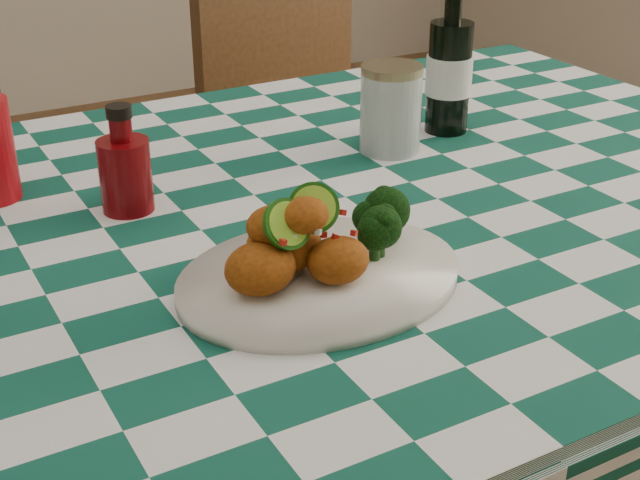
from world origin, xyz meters
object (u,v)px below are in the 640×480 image
plate (320,278)px  ketchup_bottle (124,159)px  fried_chicken_pile (301,238)px  mason_jar (391,109)px  dining_table (282,455)px  beer_bottle (450,55)px  wooden_chair_right (328,183)px

plate → ketchup_bottle: bearing=111.9°
fried_chicken_pile → mason_jar: (0.31, 0.31, 0.00)m
dining_table → fried_chicken_pile: 0.50m
plate → beer_bottle: bearing=38.9°
mason_jar → plate: bearing=-133.5°
plate → fried_chicken_pile: bearing=180.0°
ketchup_bottle → plate: bearing=-68.1°
fried_chicken_pile → wooden_chair_right: size_ratio=0.15×
dining_table → plate: bearing=-102.7°
plate → beer_bottle: size_ratio=1.33×
fried_chicken_pile → wooden_chair_right: wooden_chair_right is taller
dining_table → wooden_chair_right: (0.49, 0.72, 0.07)m
ketchup_bottle → beer_bottle: 0.54m
fried_chicken_pile → mason_jar: size_ratio=1.10×
dining_table → beer_bottle: (0.37, 0.15, 0.51)m
mason_jar → wooden_chair_right: wooden_chair_right is taller
beer_bottle → wooden_chair_right: size_ratio=0.26×
plate → fried_chicken_pile: fried_chicken_pile is taller
dining_table → wooden_chair_right: wooden_chair_right is taller
plate → ketchup_bottle: ketchup_bottle is taller
plate → fried_chicken_pile: size_ratio=2.25×
mason_jar → wooden_chair_right: bearing=68.3°
plate → ketchup_bottle: (-0.12, 0.29, 0.06)m
fried_chicken_pile → dining_table: bearing=71.0°
mason_jar → beer_bottle: beer_bottle is taller
ketchup_bottle → dining_table: bearing=-32.4°
ketchup_bottle → mason_jar: bearing=2.1°
ketchup_bottle → wooden_chair_right: (0.65, 0.61, -0.39)m
beer_bottle → fried_chicken_pile: bearing=-142.6°
fried_chicken_pile → ketchup_bottle: bearing=107.9°
fried_chicken_pile → ketchup_bottle: (-0.09, 0.29, 0.01)m
fried_chicken_pile → ketchup_bottle: 0.31m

